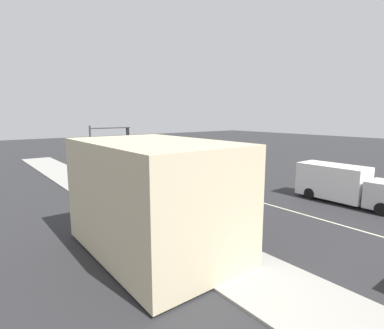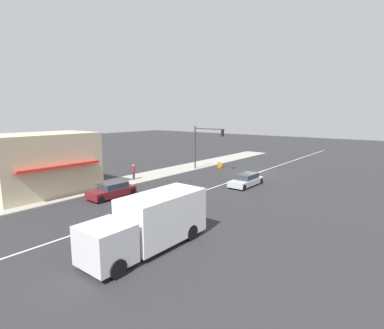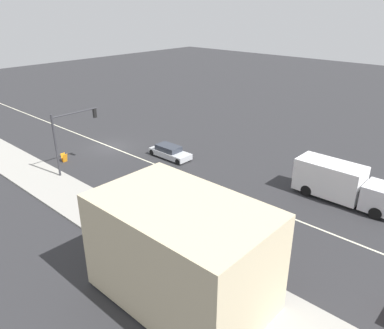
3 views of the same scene
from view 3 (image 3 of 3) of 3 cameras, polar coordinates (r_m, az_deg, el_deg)
ground_plane at (r=29.68m, az=8.83°, el=-5.63°), size 160.00×160.00×0.00m
sidewalk_right at (r=23.46m, az=-2.89°, el=-13.90°), size 4.00×73.00×0.12m
lane_marking_center at (r=41.29m, az=-12.29°, el=2.65°), size 0.16×60.00×0.01m
building_corner_store at (r=19.21m, az=-1.58°, el=-13.12°), size 6.28×8.93×5.43m
traffic_signal_main at (r=34.71m, az=-18.22°, el=4.84°), size 4.59×0.34×5.60m
pedestrian at (r=27.08m, az=-11.81°, el=-6.47°), size 0.34×0.34×1.68m
warning_aframe_sign at (r=38.45m, az=-18.88°, el=0.99°), size 0.45×0.53×0.84m
delivery_truck at (r=31.22m, az=21.66°, el=-2.57°), size 2.44×7.50×2.87m
sedan_silver at (r=37.42m, az=-3.42°, el=1.93°), size 1.75×4.48×1.24m
sedan_maroon at (r=25.82m, az=2.71°, el=-8.49°), size 1.81×4.18×1.32m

